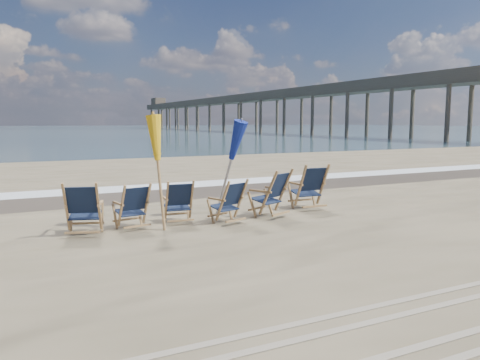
{
  "coord_description": "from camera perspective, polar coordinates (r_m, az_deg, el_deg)",
  "views": [
    {
      "loc": [
        -4.01,
        -6.0,
        2.04
      ],
      "look_at": [
        0.0,
        2.2,
        0.9
      ],
      "focal_mm": 35.0,
      "sensor_mm": 36.0,
      "label": 1
    }
  ],
  "objects": [
    {
      "name": "umbrella_yellow",
      "position": [
        8.91,
        -9.88,
        4.39
      ],
      "size": [
        0.3,
        0.3,
        2.16
      ],
      "color": "#AD814D",
      "rests_on": "ground"
    },
    {
      "name": "beach_chair_4",
      "position": [
        10.22,
        5.37,
        -1.45
      ],
      "size": [
        0.93,
        0.97,
        1.05
      ],
      "primitive_type": null,
      "rotation": [
        0.0,
        0.0,
        3.58
      ],
      "color": "#111B33",
      "rests_on": "ground"
    },
    {
      "name": "fishing_pier",
      "position": [
        90.4,
        1.65,
        8.79
      ],
      "size": [
        4.4,
        140.0,
        9.3
      ],
      "primitive_type": null,
      "color": "brown",
      "rests_on": "ground"
    },
    {
      "name": "beach_chair_5",
      "position": [
        11.09,
        10.09,
        -0.74
      ],
      "size": [
        0.73,
        0.81,
        1.09
      ],
      "primitive_type": null,
      "rotation": [
        0.0,
        0.0,
        3.1
      ],
      "color": "#111B33",
      "rests_on": "ground"
    },
    {
      "name": "umbrella_blue",
      "position": [
        10.11,
        -1.53,
        4.74
      ],
      "size": [
        0.3,
        0.3,
        2.14
      ],
      "color": "#A5A5AD",
      "rests_on": "ground"
    },
    {
      "name": "ocean",
      "position": [
        134.08,
        -24.48,
        5.63
      ],
      "size": [
        400.0,
        400.0,
        0.0
      ],
      "primitive_type": "plane",
      "color": "#3A5560",
      "rests_on": "ground"
    },
    {
      "name": "surf_foam",
      "position": [
        14.99,
        -10.3,
        -0.8
      ],
      "size": [
        200.0,
        1.4,
        0.01
      ],
      "primitive_type": "cube",
      "color": "silver",
      "rests_on": "ground"
    },
    {
      "name": "wet_sand_strip",
      "position": [
        13.57,
        -8.57,
        -1.59
      ],
      "size": [
        200.0,
        2.6,
        0.0
      ],
      "primitive_type": "cube",
      "color": "#42362A",
      "rests_on": "ground"
    },
    {
      "name": "beach_chair_1",
      "position": [
        9.16,
        -11.27,
        -3.02
      ],
      "size": [
        0.68,
        0.74,
        0.9
      ],
      "primitive_type": null,
      "rotation": [
        0.0,
        0.0,
        3.31
      ],
      "color": "#111B33",
      "rests_on": "ground"
    },
    {
      "name": "tire_tracks",
      "position": [
        5.52,
        24.34,
        -15.17
      ],
      "size": [
        80.0,
        1.3,
        0.01
      ],
      "primitive_type": null,
      "color": "gray",
      "rests_on": "ground"
    },
    {
      "name": "beach_chair_3",
      "position": [
        9.53,
        0.13,
        -2.47
      ],
      "size": [
        0.76,
        0.8,
        0.91
      ],
      "primitive_type": null,
      "rotation": [
        0.0,
        0.0,
        3.46
      ],
      "color": "#111B33",
      "rests_on": "ground"
    },
    {
      "name": "beach_chair_2",
      "position": [
        9.48,
        -5.92,
        -2.58
      ],
      "size": [
        0.64,
        0.71,
        0.9
      ],
      "primitive_type": null,
      "rotation": [
        0.0,
        0.0,
        3.03
      ],
      "color": "#111B33",
      "rests_on": "ground"
    },
    {
      "name": "beach_chair_0",
      "position": [
        8.73,
        -16.83,
        -3.36
      ],
      "size": [
        0.82,
        0.88,
        1.0
      ],
      "primitive_type": null,
      "rotation": [
        0.0,
        0.0,
        2.84
      ],
      "color": "#111B33",
      "rests_on": "ground"
    }
  ]
}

